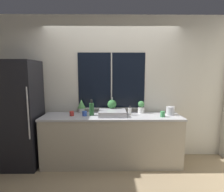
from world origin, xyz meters
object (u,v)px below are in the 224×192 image
at_px(potted_plant_left, 82,105).
at_px(mug_blue, 85,114).
at_px(bottle_tall, 92,109).
at_px(mug_green, 163,114).
at_px(refrigerator, 20,114).
at_px(sink, 112,113).
at_px(potted_plant_right, 141,107).
at_px(mug_red, 72,114).
at_px(potted_plant_center, 112,105).
at_px(soap_bottle, 130,111).
at_px(kettle, 170,110).

distance_m(potted_plant_left, mug_blue, 0.26).
relative_size(bottle_tall, mug_green, 2.95).
xyz_separation_m(bottle_tall, mug_blue, (-0.12, -0.04, -0.08)).
distance_m(refrigerator, bottle_tall, 1.25).
bearing_deg(sink, potted_plant_right, 20.30).
height_order(sink, mug_red, sink).
xyz_separation_m(potted_plant_left, potted_plant_center, (0.57, 0.00, -0.00)).
distance_m(refrigerator, potted_plant_center, 1.63).
bearing_deg(mug_green, bottle_tall, 174.52).
bearing_deg(potted_plant_center, potted_plant_left, -180.00).
bearing_deg(soap_bottle, potted_plant_left, 168.75).
bearing_deg(mug_red, potted_plant_center, 16.94).
bearing_deg(kettle, mug_blue, -177.73).
xyz_separation_m(potted_plant_left, kettle, (1.62, -0.16, -0.06)).
bearing_deg(mug_green, refrigerator, 178.49).
distance_m(potted_plant_left, kettle, 1.63).
xyz_separation_m(potted_plant_center, mug_green, (0.87, -0.31, -0.09)).
distance_m(mug_blue, mug_green, 1.36).
bearing_deg(mug_green, soap_bottle, 166.83).
distance_m(soap_bottle, mug_blue, 0.81).
distance_m(soap_bottle, bottle_tall, 0.68).
bearing_deg(bottle_tall, potted_plant_center, 27.35).
distance_m(potted_plant_left, mug_red, 0.28).
height_order(mug_green, kettle, kettle).
bearing_deg(kettle, soap_bottle, -178.85).
relative_size(refrigerator, mug_blue, 22.53).
relative_size(sink, potted_plant_right, 2.10).
distance_m(soap_bottle, kettle, 0.73).
relative_size(potted_plant_left, bottle_tall, 0.90).
distance_m(soap_bottle, mug_green, 0.57).
bearing_deg(refrigerator, mug_red, 1.51).
relative_size(potted_plant_center, mug_red, 3.16).
xyz_separation_m(bottle_tall, mug_green, (1.23, -0.12, -0.07)).
height_order(potted_plant_right, mug_green, potted_plant_right).
height_order(mug_red, mug_green, mug_green).
bearing_deg(bottle_tall, potted_plant_left, 138.06).
height_order(potted_plant_right, mug_blue, potted_plant_right).
height_order(sink, bottle_tall, sink).
height_order(bottle_tall, mug_blue, bottle_tall).
distance_m(sink, mug_red, 0.72).
distance_m(soap_bottle, mug_red, 1.03).
relative_size(potted_plant_center, mug_blue, 3.03).
relative_size(refrigerator, sink, 3.88).
height_order(potted_plant_center, soap_bottle, potted_plant_center).
bearing_deg(potted_plant_center, kettle, -8.80).
relative_size(sink, kettle, 2.92).
bearing_deg(kettle, mug_green, -141.51).
bearing_deg(sink, potted_plant_center, 91.38).
xyz_separation_m(potted_plant_center, bottle_tall, (-0.36, -0.19, -0.02)).
bearing_deg(mug_green, potted_plant_left, 168.02).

